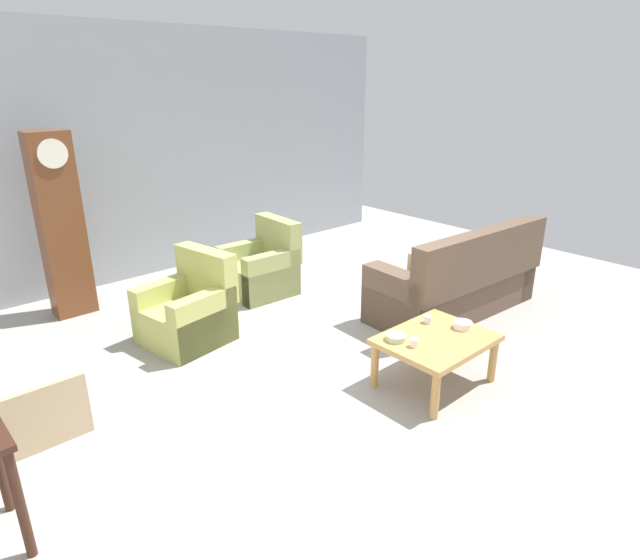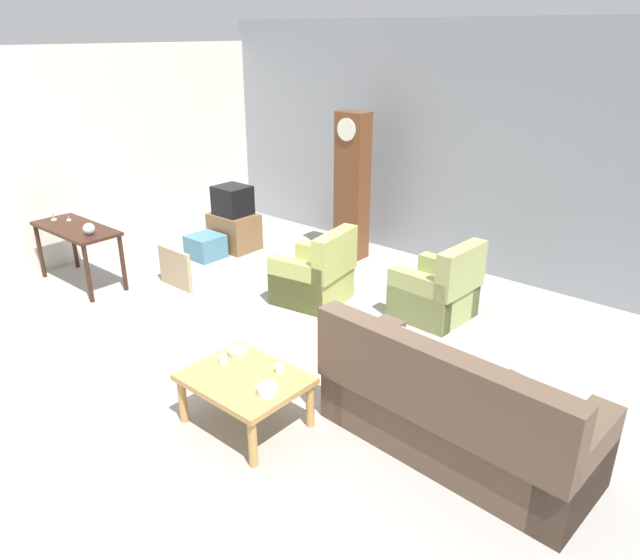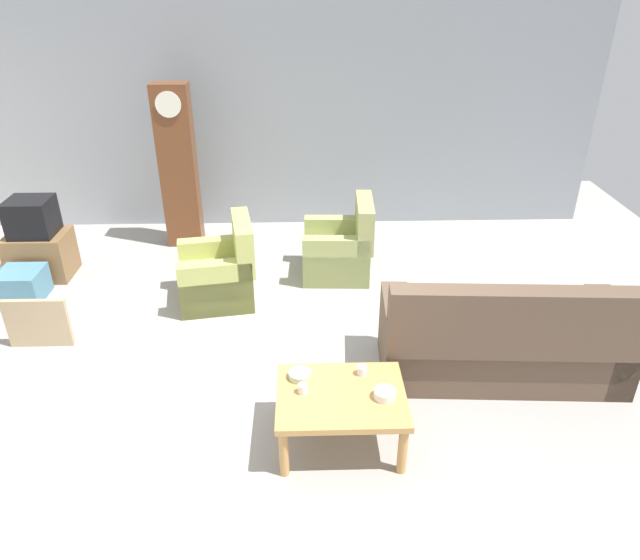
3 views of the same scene
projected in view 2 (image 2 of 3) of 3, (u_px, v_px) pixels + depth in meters
ground_plane at (274, 362)px, 5.92m from camera, size 10.40×10.40×0.00m
garage_door_wall at (464, 149)px, 7.81m from camera, size 8.40×0.16×3.20m
pegboard_wall_left at (75, 157)px, 8.17m from camera, size 0.12×6.40×2.88m
couch_floral at (452, 414)px, 4.52m from camera, size 2.15×1.00×1.04m
armchair_olive_near at (315, 278)px, 7.13m from camera, size 0.90×0.88×0.92m
armchair_olive_far at (437, 293)px, 6.72m from camera, size 0.82×0.79×0.92m
coffee_table_wood at (245, 383)px, 4.85m from camera, size 0.96×0.76×0.46m
console_table_dark at (77, 235)px, 7.50m from camera, size 1.30×0.56×0.77m
grandfather_clock at (352, 187)px, 8.30m from camera, size 0.44×0.30×2.05m
tv_stand_cabinet at (234, 231)px, 8.90m from camera, size 0.68×0.52×0.53m
tv_crt at (233, 200)px, 8.71m from camera, size 0.48×0.44×0.42m
framed_picture_leaning at (175, 268)px, 7.55m from camera, size 0.60×0.05×0.51m
storage_box_blue at (206, 247)px, 8.56m from camera, size 0.45×0.45×0.34m
glass_dome_cloche at (89, 229)px, 7.16m from camera, size 0.14×0.14×0.14m
cup_white_porcelain at (223, 360)px, 4.99m from camera, size 0.07×0.07×0.07m
cup_blue_rimmed at (280, 369)px, 4.86m from camera, size 0.08×0.08×0.07m
bowl_white_stacked at (267, 390)px, 4.58m from camera, size 0.16×0.16×0.06m
bowl_shallow_green at (238, 352)px, 5.13m from camera, size 0.18×0.18×0.05m
wine_glass_tall at (52, 211)px, 7.66m from camera, size 0.08×0.08×0.20m
wine_glass_mid at (67, 211)px, 7.64m from camera, size 0.07×0.07×0.21m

